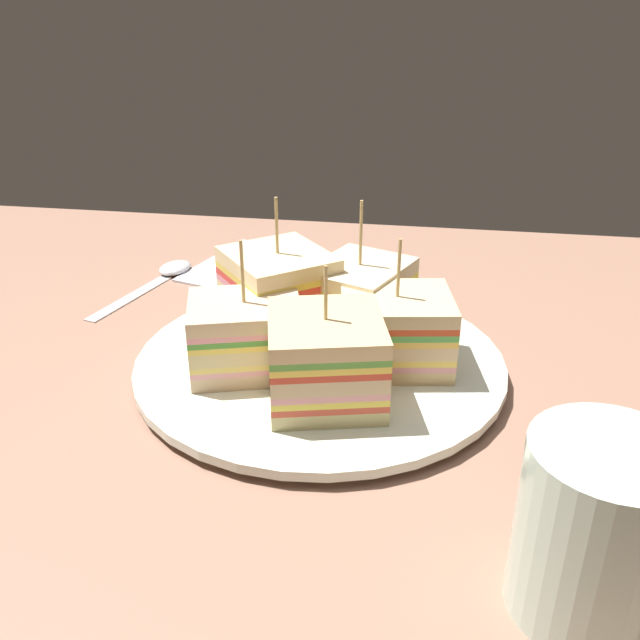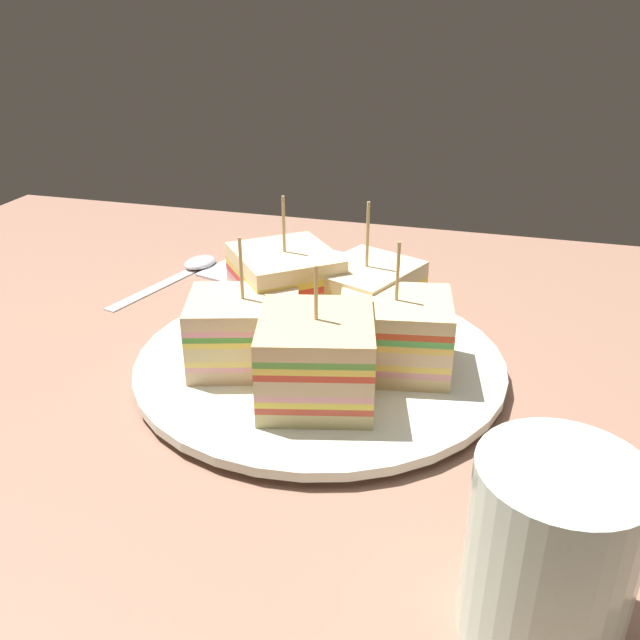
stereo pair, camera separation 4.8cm
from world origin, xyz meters
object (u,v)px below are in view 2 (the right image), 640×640
object	(u,v)px
sandwich_wedge_3	(245,332)
drinking_glass	(547,563)
sandwich_wedge_1	(365,300)
sandwich_wedge_4	(316,359)
chip_pile	(309,333)
spoon	(189,268)
napkin	(279,264)
sandwich_wedge_2	(286,291)
sandwich_wedge_0	(395,332)
plate	(320,362)

from	to	relation	value
sandwich_wedge_3	drinking_glass	bearing A→B (deg)	-56.36
sandwich_wedge_1	sandwich_wedge_4	distance (cm)	10.16
chip_pile	sandwich_wedge_1	bearing A→B (deg)	53.75
spoon	napkin	size ratio (longest dim) A/B	1.10
chip_pile	drinking_glass	bearing A→B (deg)	-50.10
chip_pile	sandwich_wedge_3	bearing A→B (deg)	-143.36
sandwich_wedge_2	sandwich_wedge_3	world-z (taller)	sandwich_wedge_2
sandwich_wedge_1	sandwich_wedge_2	size ratio (longest dim) A/B	0.98
sandwich_wedge_0	drinking_glass	size ratio (longest dim) A/B	1.09
napkin	drinking_glass	distance (cm)	46.11
sandwich_wedge_0	napkin	bearing A→B (deg)	-61.31
sandwich_wedge_2	chip_pile	world-z (taller)	sandwich_wedge_2
sandwich_wedge_0	spoon	bearing A→B (deg)	-42.78
chip_pile	plate	bearing A→B (deg)	-26.04
chip_pile	spoon	world-z (taller)	chip_pile
sandwich_wedge_2	napkin	bearing A→B (deg)	161.33
plate	spoon	size ratio (longest dim) A/B	1.86
plate	sandwich_wedge_0	bearing A→B (deg)	3.81
sandwich_wedge_3	sandwich_wedge_1	bearing A→B (deg)	28.96
plate	sandwich_wedge_1	bearing A→B (deg)	65.26
sandwich_wedge_2	napkin	world-z (taller)	sandwich_wedge_2
spoon	chip_pile	bearing A→B (deg)	-116.50
chip_pile	spoon	distance (cm)	22.85
sandwich_wedge_1	drinking_glass	distance (cm)	27.24
sandwich_wedge_1	plate	bearing A→B (deg)	-1.81
sandwich_wedge_0	drinking_glass	world-z (taller)	sandwich_wedge_0
sandwich_wedge_0	chip_pile	world-z (taller)	sandwich_wedge_0
sandwich_wedge_0	sandwich_wedge_2	xyz separation A→B (cm)	(-9.20, 3.40, 0.62)
plate	sandwich_wedge_4	bearing A→B (deg)	-76.91
drinking_glass	spoon	bearing A→B (deg)	133.98
sandwich_wedge_1	sandwich_wedge_3	bearing A→B (deg)	-21.31
sandwich_wedge_3	napkin	size ratio (longest dim) A/B	0.72
sandwich_wedge_2	drinking_glass	size ratio (longest dim) A/B	1.25
sandwich_wedge_4	plate	bearing A→B (deg)	-0.87
sandwich_wedge_4	napkin	world-z (taller)	sandwich_wedge_4
sandwich_wedge_0	sandwich_wedge_2	size ratio (longest dim) A/B	0.87
plate	drinking_glass	xyz separation A→B (cm)	(15.32, -19.02, 2.93)
sandwich_wedge_3	spoon	world-z (taller)	sandwich_wedge_3
sandwich_wedge_2	drinking_glass	bearing A→B (deg)	0.54
sandwich_wedge_4	chip_pile	distance (cm)	6.24
sandwich_wedge_3	chip_pile	bearing A→B (deg)	19.85
sandwich_wedge_3	spoon	distance (cm)	22.49
sandwich_wedge_1	chip_pile	size ratio (longest dim) A/B	1.26
plate	napkin	xyz separation A→B (cm)	(-9.83, 19.47, -0.49)
sandwich_wedge_3	drinking_glass	xyz separation A→B (cm)	(20.14, -16.64, -0.10)
plate	sandwich_wedge_2	bearing A→B (deg)	135.64
sandwich_wedge_2	chip_pile	size ratio (longest dim) A/B	1.29
sandwich_wedge_3	sandwich_wedge_0	bearing A→B (deg)	-1.76
sandwich_wedge_0	sandwich_wedge_2	distance (cm)	9.83
sandwich_wedge_1	spoon	xyz separation A→B (cm)	(-20.25, 10.66, -3.55)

